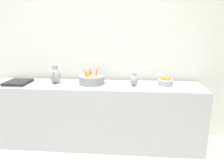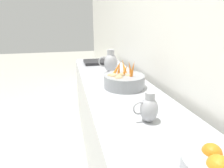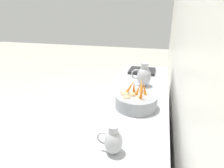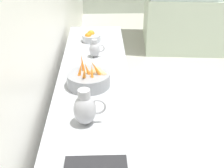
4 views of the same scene
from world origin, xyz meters
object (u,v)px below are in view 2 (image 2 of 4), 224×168
Objects in this scene: vegetable_colander at (124,80)px; metal_pitcher_tall at (111,62)px; orange_bowl at (211,166)px; metal_pitcher_short at (149,108)px.

vegetable_colander is 1.37× the size of metal_pitcher_tall.
metal_pitcher_short is (0.05, -0.42, 0.03)m from orange_bowl.
metal_pitcher_short is at bearing -83.30° from orange_bowl.
metal_pitcher_short is at bearing 87.71° from metal_pitcher_tall.
metal_pitcher_tall is 1.45× the size of metal_pitcher_short.
vegetable_colander is 0.51m from metal_pitcher_tall.
vegetable_colander is 1.99× the size of metal_pitcher_short.
orange_bowl is at bearing 90.21° from metal_pitcher_tall.
vegetable_colander is at bearing 89.40° from metal_pitcher_tall.
metal_pitcher_tall reaches higher than vegetable_colander.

